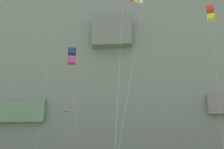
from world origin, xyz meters
TOP-DOWN VIEW (x-y plane):
  - cliff_face at (-0.00, 68.10)m, footprint 180.00×34.36m
  - kite_delta_low_center at (-6.28, 33.67)m, footprint 2.06×5.04m
  - kite_banner_near_cliff at (3.49, 19.00)m, footprint 3.88×6.23m
  - kite_box_far_right at (13.99, 22.90)m, footprint 1.82×1.85m
  - kite_box_high_left at (-3.99, 25.94)m, footprint 3.29×3.90m

SIDE VIEW (x-z plane):
  - kite_delta_low_center at x=-6.28m, z-range 4.53..14.93m
  - kite_box_high_left at x=-3.99m, z-range 7.91..25.89m
  - kite_banner_near_cliff at x=3.49m, z-range 9.17..30.46m
  - kite_box_far_right at x=13.99m, z-range 10.04..31.95m
  - cliff_face at x=0.00m, z-range -0.02..69.56m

